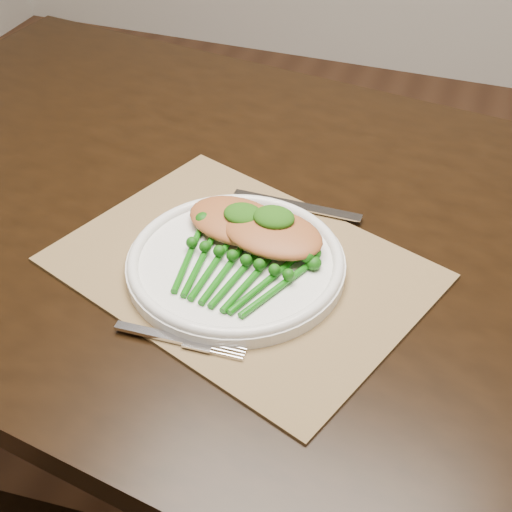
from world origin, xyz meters
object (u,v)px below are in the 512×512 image
(dinner_plate, at_px, (236,262))
(chicken_fillet_left, at_px, (236,221))
(dining_table, at_px, (275,393))
(placemat, at_px, (242,268))
(broccolini_bundle, at_px, (232,272))

(dinner_plate, relative_size, chicken_fillet_left, 2.04)
(dinner_plate, bearing_deg, dining_table, 80.34)
(dining_table, distance_m, placemat, 0.39)
(dining_table, relative_size, dinner_plate, 6.03)
(placemat, distance_m, chicken_fillet_left, 0.07)
(placemat, relative_size, broccolini_bundle, 2.46)
(dining_table, relative_size, placemat, 3.73)
(dinner_plate, bearing_deg, chicken_fillet_left, 110.28)
(chicken_fillet_left, bearing_deg, broccolini_bundle, -60.32)
(dinner_plate, height_order, chicken_fillet_left, chicken_fillet_left)
(dinner_plate, bearing_deg, broccolini_bundle, -78.50)
(chicken_fillet_left, xyz_separation_m, broccolini_bundle, (0.03, -0.09, -0.01))
(broccolini_bundle, bearing_deg, chicken_fillet_left, 114.79)
(dinner_plate, xyz_separation_m, broccolini_bundle, (0.01, -0.03, 0.01))
(chicken_fillet_left, bearing_deg, dinner_plate, -57.56)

